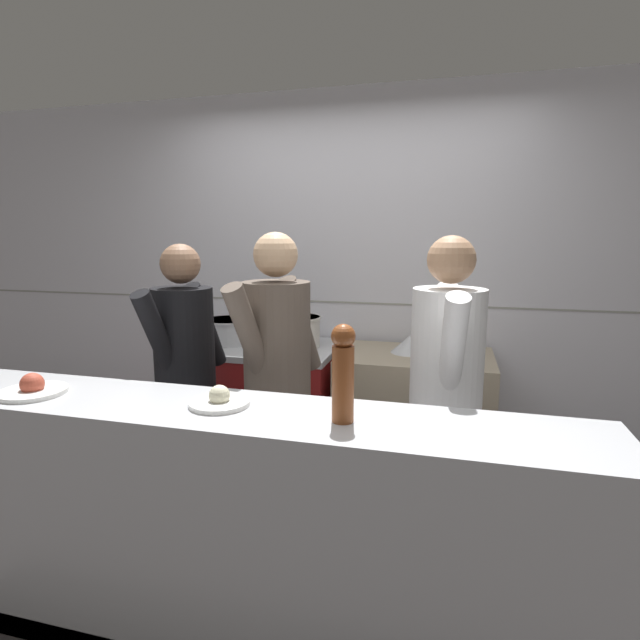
# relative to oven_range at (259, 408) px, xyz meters

# --- Properties ---
(ground_plane) EXTENTS (14.00, 14.00, 0.00)m
(ground_plane) POSITION_rel_oven_range_xyz_m (0.56, -1.14, -0.45)
(ground_plane) COLOR #383333
(wall_back_tiled) EXTENTS (8.00, 0.06, 2.60)m
(wall_back_tiled) POSITION_rel_oven_range_xyz_m (0.56, 0.40, 0.85)
(wall_back_tiled) COLOR silver
(wall_back_tiled) RESTS_ON ground_plane
(oven_range) EXTENTS (1.08, 0.71, 0.89)m
(oven_range) POSITION_rel_oven_range_xyz_m (0.00, 0.00, 0.00)
(oven_range) COLOR maroon
(oven_range) RESTS_ON ground_plane
(prep_counter) EXTENTS (0.94, 0.65, 0.89)m
(prep_counter) POSITION_rel_oven_range_xyz_m (1.06, -0.00, -0.00)
(prep_counter) COLOR gray
(prep_counter) RESTS_ON ground_plane
(pass_counter) EXTENTS (2.69, 0.45, 0.99)m
(pass_counter) POSITION_rel_oven_range_xyz_m (0.50, -1.44, 0.04)
(pass_counter) COLOR #B7BABF
(pass_counter) RESTS_ON ground_plane
(stock_pot) EXTENTS (0.36, 0.36, 0.16)m
(stock_pot) POSITION_rel_oven_range_xyz_m (-0.22, 0.01, 0.53)
(stock_pot) COLOR #B7BABF
(stock_pot) RESTS_ON oven_range
(sauce_pot) EXTENTS (0.32, 0.32, 0.20)m
(sauce_pot) POSITION_rel_oven_range_xyz_m (0.27, 0.02, 0.55)
(sauce_pot) COLOR beige
(sauce_pot) RESTS_ON oven_range
(mixing_bowl_steel) EXTENTS (0.24, 0.24, 0.11)m
(mixing_bowl_steel) POSITION_rel_oven_range_xyz_m (1.01, 0.04, 0.50)
(mixing_bowl_steel) COLOR #B7BABF
(mixing_bowl_steel) RESTS_ON prep_counter
(chefs_knife) EXTENTS (0.39, 0.11, 0.02)m
(chefs_knife) POSITION_rel_oven_range_xyz_m (1.20, -0.15, 0.45)
(chefs_knife) COLOR #B7BABF
(chefs_knife) RESTS_ON prep_counter
(plated_dish_main) EXTENTS (0.26, 0.26, 0.09)m
(plated_dish_main) POSITION_rel_oven_range_xyz_m (-0.38, -1.48, 0.56)
(plated_dish_main) COLOR white
(plated_dish_main) RESTS_ON pass_counter
(plated_dish_appetiser) EXTENTS (0.23, 0.23, 0.08)m
(plated_dish_appetiser) POSITION_rel_oven_range_xyz_m (0.42, -1.41, 0.56)
(plated_dish_appetiser) COLOR white
(plated_dish_appetiser) RESTS_ON pass_counter
(pepper_mill) EXTENTS (0.08, 0.08, 0.35)m
(pepper_mill) POSITION_rel_oven_range_xyz_m (0.90, -1.46, 0.72)
(pepper_mill) COLOR brown
(pepper_mill) RESTS_ON pass_counter
(chef_head_cook) EXTENTS (0.37, 0.69, 1.58)m
(chef_head_cook) POSITION_rel_oven_range_xyz_m (-0.12, -0.73, 0.43)
(chef_head_cook) COLOR black
(chef_head_cook) RESTS_ON ground_plane
(chef_sous) EXTENTS (0.42, 0.71, 1.64)m
(chef_sous) POSITION_rel_oven_range_xyz_m (0.43, -0.79, 0.47)
(chef_sous) COLOR black
(chef_sous) RESTS_ON ground_plane
(chef_line) EXTENTS (0.36, 0.71, 1.63)m
(chef_line) POSITION_rel_oven_range_xyz_m (1.25, -0.78, 0.46)
(chef_line) COLOR black
(chef_line) RESTS_ON ground_plane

